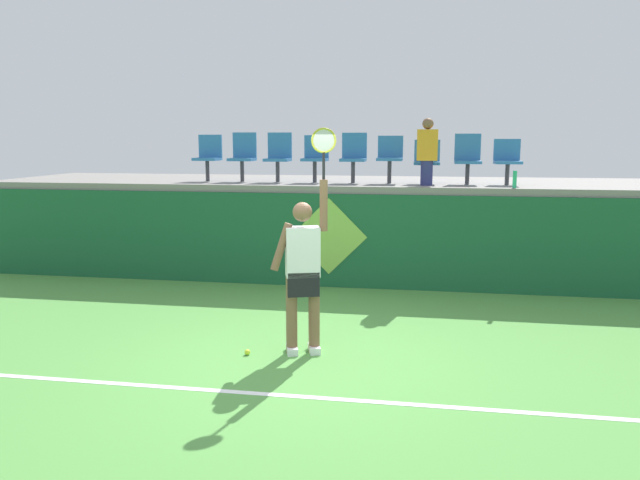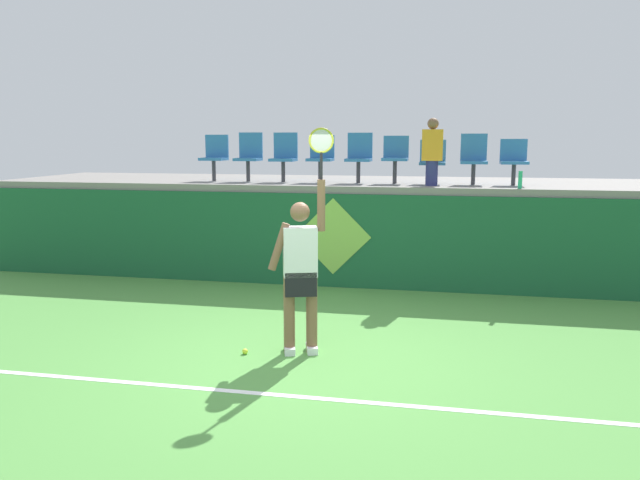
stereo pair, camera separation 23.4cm
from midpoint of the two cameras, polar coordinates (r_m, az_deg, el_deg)
The scene contains 18 objects.
ground_plane at distance 6.98m, azimuth -0.82°, elevation -11.22°, with size 40.00×40.00×0.00m, color #519342.
court_back_wall at distance 10.23m, azimuth 3.46°, elevation -0.06°, with size 13.31×0.20×1.56m, color #195633.
spectator_platform at distance 11.56m, azimuth 4.50°, elevation 5.21°, with size 13.31×2.99×0.12m, color gray.
court_baseline_stripe at distance 6.15m, azimuth -2.69°, elevation -14.13°, with size 11.98×0.08×0.01m, color white.
tennis_player at distance 7.00m, azimuth -0.83°, elevation -2.67°, with size 0.73×0.36×2.57m.
tennis_ball at distance 7.24m, azimuth -6.02°, elevation -10.22°, with size 0.07×0.07×0.07m, color #D1E533.
water_bottle at distance 10.18m, azimuth 18.67°, elevation 5.29°, with size 0.06×0.06×0.27m, color #26B272.
stadium_chair_0 at distance 11.59m, azimuth -9.12°, elevation 7.77°, with size 0.44×0.42×0.84m.
stadium_chair_1 at distance 11.38m, azimuth -5.98°, elevation 7.88°, with size 0.44×0.42×0.88m.
stadium_chair_2 at distance 11.20m, azimuth -2.73°, elevation 7.88°, with size 0.44×0.42×0.88m.
stadium_chair_3 at distance 11.05m, azimuth 0.70°, elevation 7.80°, with size 0.44×0.42×0.83m.
stadium_chair_4 at distance 10.95m, azimuth 4.25°, elevation 7.84°, with size 0.44×0.42×0.88m.
stadium_chair_5 at distance 10.88m, azimuth 7.61°, elevation 7.72°, with size 0.44×0.42×0.82m.
stadium_chair_6 at distance 10.86m, azimuth 10.98°, elevation 7.32°, with size 0.44×0.42×0.75m.
stadium_chair_7 at distance 10.88m, azimuth 14.64°, elevation 7.45°, with size 0.44×0.42×0.86m.
stadium_chair_8 at distance 10.93m, azimuth 18.09°, elevation 7.13°, with size 0.44×0.42×0.77m.
spectator_0 at distance 10.44m, azimuth 10.99°, elevation 8.10°, with size 0.34×0.20×1.11m.
wall_signage_mount at distance 10.33m, azimuth 1.84°, elevation -4.36°, with size 1.27×0.01×1.49m.
Camera 2 is at (1.50, -6.36, 2.45)m, focal length 34.59 mm.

